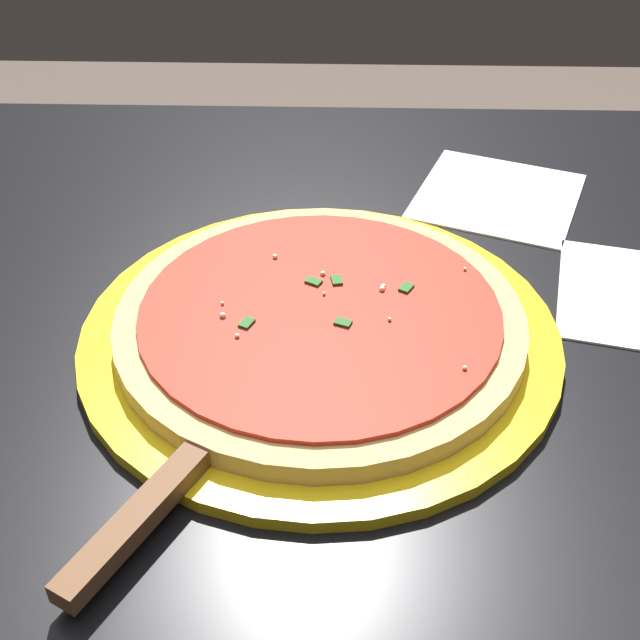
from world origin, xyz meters
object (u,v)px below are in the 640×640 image
at_px(serving_plate, 320,336).
at_px(pizza_server, 182,473).
at_px(pizza, 320,320).
at_px(napkin_loose_left, 497,196).

bearing_deg(serving_plate, pizza_server, -118.44).
distance_m(serving_plate, pizza, 0.01).
height_order(pizza_server, napkin_loose_left, pizza_server).
bearing_deg(napkin_loose_left, pizza_server, -123.47).
height_order(serving_plate, pizza, pizza).
bearing_deg(serving_plate, napkin_loose_left, 53.47).
bearing_deg(pizza, serving_plate, -110.03).
bearing_deg(napkin_loose_left, serving_plate, -126.53).
xyz_separation_m(serving_plate, napkin_loose_left, (0.17, 0.22, -0.00)).
distance_m(pizza, napkin_loose_left, 0.28).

